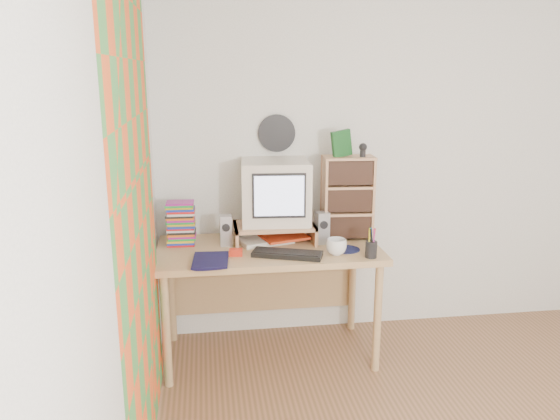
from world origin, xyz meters
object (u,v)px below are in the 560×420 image
object	(u,v)px
crt_monitor	(276,192)
keyboard	(287,254)
dvd_stack	(181,226)
mug	(336,247)
cd_rack	(348,198)
desk	(268,264)
diary	(193,259)

from	to	relation	value
crt_monitor	keyboard	distance (m)	0.46
crt_monitor	dvd_stack	world-z (taller)	crt_monitor
mug	keyboard	bearing A→B (deg)	178.10
cd_rack	mug	distance (m)	0.42
desk	keyboard	size ratio (longest dim) A/B	3.34
dvd_stack	cd_rack	size ratio (longest dim) A/B	0.44
keyboard	diary	distance (m)	0.56
desk	diary	xyz separation A→B (m)	(-0.47, -0.29, 0.16)
dvd_stack	mug	bearing A→B (deg)	-17.51
keyboard	diary	bearing A→B (deg)	-155.99
keyboard	cd_rack	distance (m)	0.61
diary	mug	bearing A→B (deg)	6.15
desk	mug	xyz separation A→B (m)	(0.39, -0.26, 0.18)
dvd_stack	diary	size ratio (longest dim) A/B	0.97
desk	mug	distance (m)	0.51
dvd_stack	keyboard	bearing A→B (deg)	-24.78
dvd_stack	desk	bearing A→B (deg)	-5.12
desk	cd_rack	world-z (taller)	cd_rack
keyboard	mug	size ratio (longest dim) A/B	3.35
crt_monitor	dvd_stack	xyz separation A→B (m)	(-0.61, -0.02, -0.20)
cd_rack	desk	bearing A→B (deg)	-170.02
crt_monitor	keyboard	bearing A→B (deg)	-81.33
keyboard	mug	xyz separation A→B (m)	(0.30, -0.01, 0.04)
mug	diary	distance (m)	0.86
desk	keyboard	xyz separation A→B (m)	(0.09, -0.25, 0.15)
crt_monitor	cd_rack	distance (m)	0.48
desk	crt_monitor	xyz separation A→B (m)	(0.07, 0.09, 0.46)
diary	crt_monitor	bearing A→B (deg)	39.42
desk	crt_monitor	world-z (taller)	crt_monitor
crt_monitor	diary	distance (m)	0.72
crt_monitor	mug	xyz separation A→B (m)	(0.32, -0.35, -0.27)
mug	diary	size ratio (longest dim) A/B	0.50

